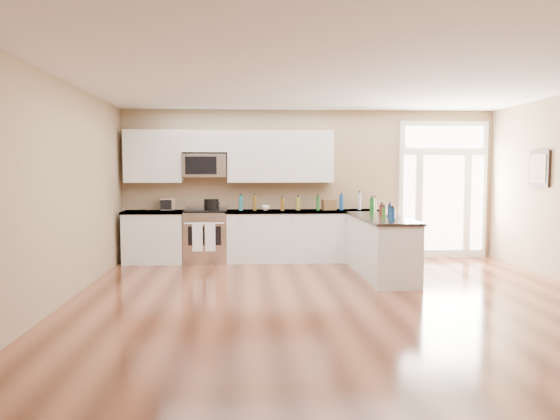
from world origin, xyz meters
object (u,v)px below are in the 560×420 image
(peninsula_cabinet, at_px, (381,248))
(stockpot, at_px, (211,204))
(kitchen_range, at_px, (206,236))
(toaster_oven, at_px, (167,204))

(peninsula_cabinet, relative_size, stockpot, 8.59)
(peninsula_cabinet, distance_m, kitchen_range, 3.21)
(stockpot, bearing_deg, peninsula_cabinet, -29.51)
(peninsula_cabinet, height_order, toaster_oven, toaster_oven)
(peninsula_cabinet, xyz_separation_m, toaster_oven, (-3.58, 1.58, 0.62))
(kitchen_range, bearing_deg, toaster_oven, 169.38)
(peninsula_cabinet, distance_m, stockpot, 3.24)
(kitchen_range, xyz_separation_m, toaster_oven, (-0.72, 0.13, 0.58))
(kitchen_range, relative_size, stockpot, 4.00)
(peninsula_cabinet, bearing_deg, toaster_oven, 156.16)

